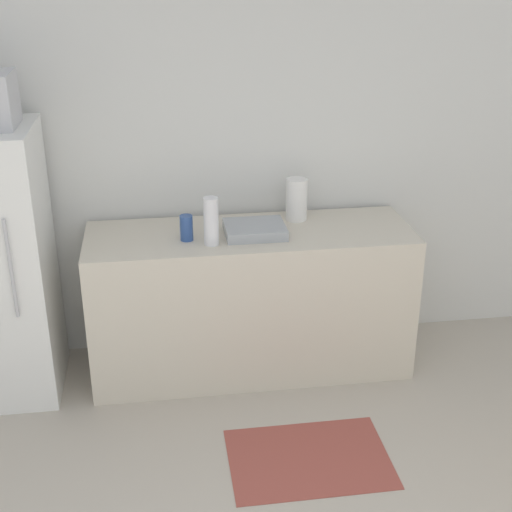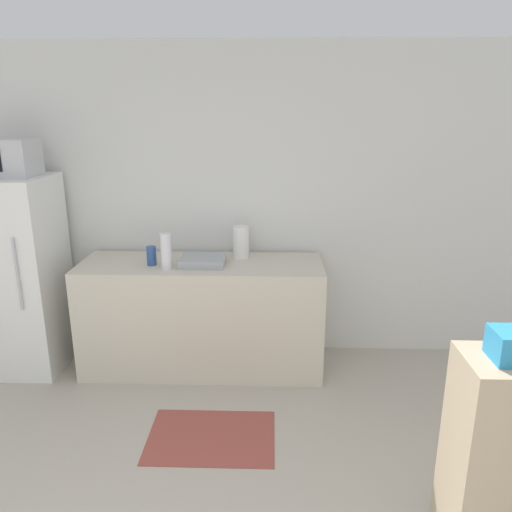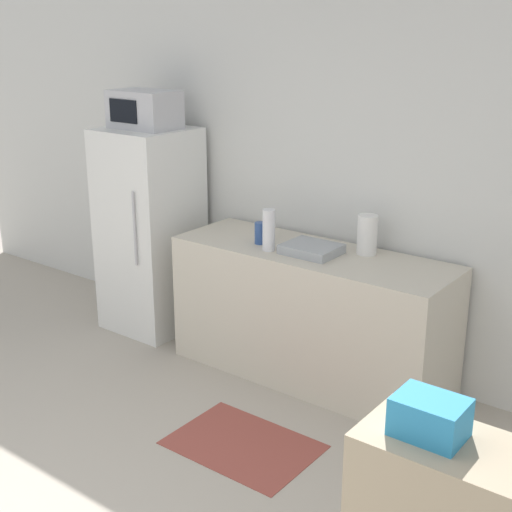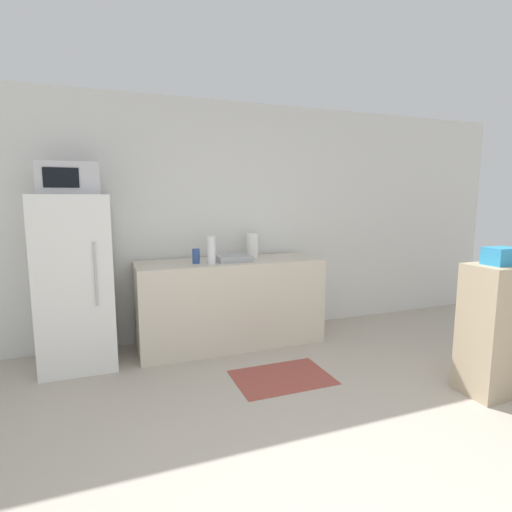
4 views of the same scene
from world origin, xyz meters
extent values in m
cube|color=silver|center=(0.00, 3.10, 1.30)|extent=(8.00, 0.06, 2.60)
cube|color=white|center=(-1.35, 2.69, 0.79)|extent=(0.65, 0.63, 1.59)
cylinder|color=#B7B7BC|center=(-1.17, 2.37, 0.91)|extent=(0.02, 0.02, 0.56)
cube|color=#BCBCC1|center=(-1.35, 2.69, 1.73)|extent=(0.51, 0.33, 0.28)
cube|color=black|center=(-1.40, 2.53, 1.73)|extent=(0.28, 0.01, 0.17)
cube|color=beige|center=(0.14, 2.71, 0.45)|extent=(1.93, 0.64, 0.91)
cube|color=#9EA3A8|center=(0.16, 2.67, 0.94)|extent=(0.35, 0.29, 0.06)
cylinder|color=silver|center=(-0.10, 2.56, 1.05)|extent=(0.08, 0.08, 0.28)
cylinder|color=#2D4C8C|center=(-0.24, 2.64, 0.98)|extent=(0.07, 0.07, 0.15)
cube|color=tan|center=(1.91, 0.92, 0.52)|extent=(0.76, 0.35, 1.05)
cube|color=#2D8EC6|center=(1.76, 0.92, 1.11)|extent=(0.23, 0.17, 0.13)
cylinder|color=white|center=(0.45, 2.88, 1.04)|extent=(0.13, 0.13, 0.26)
cube|color=#99473D|center=(0.31, 1.76, 0.00)|extent=(0.83, 0.59, 0.01)
camera|label=1|loc=(-0.40, -1.15, 2.45)|focal=50.00mm
camera|label=2|loc=(0.69, -1.05, 2.09)|focal=35.00mm
camera|label=3|loc=(2.54, -1.06, 2.34)|focal=50.00mm
camera|label=4|loc=(-1.07, -1.25, 1.56)|focal=28.00mm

